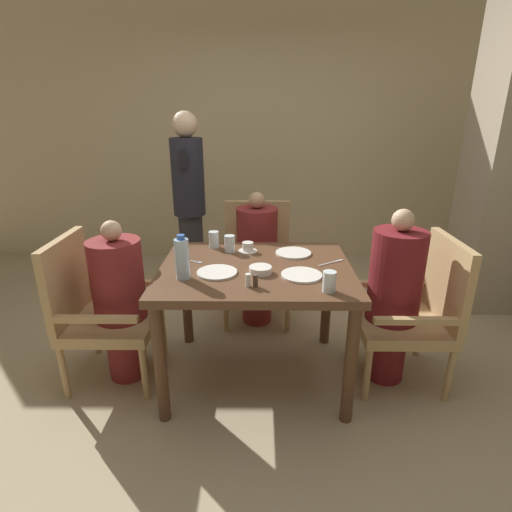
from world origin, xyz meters
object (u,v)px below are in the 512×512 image
object	(u,v)px
chair_left_side	(97,307)
chair_right_side	(416,309)
diner_in_right_chair	(393,296)
glass_tall_near	(214,239)
water_bottle	(182,258)
glass_tall_far	(329,282)
bowl_small	(260,270)
plate_main_left	(293,253)
plate_dessert_center	(217,272)
glass_tall_mid	(230,244)
chair_far_side	(257,258)
standing_host	(189,202)
diner_in_far_chair	(257,258)
diner_in_left_chair	(120,301)
plate_main_right	(302,275)
teacup_with_saucer	(248,248)

from	to	relation	value
chair_left_side	chair_right_side	bearing A→B (deg)	0.00
diner_in_right_chair	glass_tall_near	distance (m)	1.22
water_bottle	glass_tall_far	xyz separation A→B (m)	(0.79, -0.17, -0.06)
chair_left_side	bowl_small	distance (m)	1.08
plate_main_left	glass_tall_near	size ratio (longest dim) A/B	2.09
diner_in_right_chair	bowl_small	distance (m)	0.86
diner_in_right_chair	plate_dessert_center	distance (m)	1.10
chair_left_side	glass_tall_mid	distance (m)	0.93
chair_far_side	standing_host	bearing A→B (deg)	148.42
chair_right_side	diner_in_far_chair	bearing A→B (deg)	143.45
diner_in_left_chair	plate_main_left	size ratio (longest dim) A/B	4.55
glass_tall_mid	chair_far_side	bearing A→B (deg)	74.27
plate_main_left	plate_main_right	distance (m)	0.37
plate_main_right	glass_tall_mid	bearing A→B (deg)	136.78
bowl_small	water_bottle	bearing A→B (deg)	-169.47
standing_host	plate_main_left	size ratio (longest dim) A/B	7.13
standing_host	plate_main_right	bearing A→B (deg)	-58.35
plate_main_left	water_bottle	xyz separation A→B (m)	(-0.65, -0.41, 0.11)
plate_main_left	teacup_with_saucer	world-z (taller)	teacup_with_saucer
diner_in_left_chair	teacup_with_saucer	xyz separation A→B (m)	(0.79, 0.27, 0.26)
chair_right_side	plate_main_right	distance (m)	0.81
plate_main_right	standing_host	bearing A→B (deg)	121.65
glass_tall_near	glass_tall_far	size ratio (longest dim) A/B	1.00
diner_in_left_chair	plate_main_left	world-z (taller)	diner_in_left_chair
diner_in_right_chair	chair_far_side	bearing A→B (deg)	133.53
glass_tall_near	glass_tall_mid	xyz separation A→B (m)	(0.12, -0.09, 0.00)
diner_in_left_chair	bowl_small	world-z (taller)	diner_in_left_chair
diner_in_left_chair	chair_right_side	world-z (taller)	diner_in_left_chair
diner_in_left_chair	chair_left_side	bearing A→B (deg)	-180.00
chair_far_side	bowl_small	world-z (taller)	chair_far_side
standing_host	plate_dessert_center	size ratio (longest dim) A/B	7.13
standing_host	water_bottle	distance (m)	1.47
bowl_small	plate_main_right	bearing A→B (deg)	-10.02
chair_far_side	standing_host	world-z (taller)	standing_host
chair_far_side	standing_host	distance (m)	0.82
diner_in_left_chair	glass_tall_near	world-z (taller)	diner_in_left_chair
diner_in_far_chair	glass_tall_mid	world-z (taller)	diner_in_far_chair
plate_main_right	plate_dessert_center	bearing A→B (deg)	176.03
diner_in_left_chair	chair_right_side	bearing A→B (deg)	-0.00
chair_far_side	diner_in_right_chair	world-z (taller)	diner_in_right_chair
chair_left_side	chair_far_side	bearing A→B (deg)	41.77
chair_far_side	bowl_small	bearing A→B (deg)	-88.44
chair_right_side	teacup_with_saucer	xyz separation A→B (m)	(-1.06, 0.27, 0.31)
diner_in_left_chair	chair_right_side	xyz separation A→B (m)	(1.86, -0.00, -0.05)
diner_in_right_chair	plate_dessert_center	bearing A→B (deg)	-174.12
bowl_small	glass_tall_far	distance (m)	0.44
chair_left_side	diner_in_left_chair	bearing A→B (deg)	0.00
standing_host	plate_dessert_center	distance (m)	1.44
diner_in_far_chair	chair_far_side	bearing A→B (deg)	90.00
standing_host	glass_tall_mid	size ratio (longest dim) A/B	14.88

